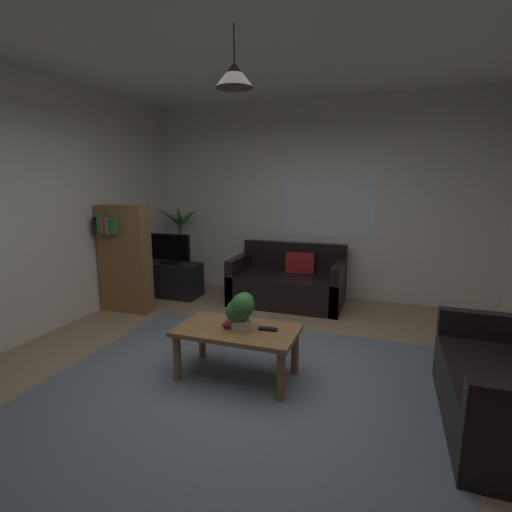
% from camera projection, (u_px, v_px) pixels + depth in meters
% --- Properties ---
extents(floor, '(5.03, 5.51, 0.02)m').
position_uv_depth(floor, '(244.00, 383.00, 3.26)').
color(floor, '#9E8466').
rests_on(floor, ground).
extents(rug, '(3.27, 3.03, 0.01)m').
position_uv_depth(rug, '(236.00, 394.00, 3.07)').
color(rug, slate).
rests_on(rug, ground).
extents(wall_back, '(5.15, 0.06, 2.85)m').
position_uv_depth(wall_back, '(312.00, 201.00, 5.56)').
color(wall_back, silver).
rests_on(wall_back, ground).
extents(wall_left, '(0.06, 5.51, 2.85)m').
position_uv_depth(wall_left, '(8.00, 209.00, 3.81)').
color(wall_left, silver).
rests_on(wall_left, ground).
extents(ceiling, '(5.03, 5.51, 0.02)m').
position_uv_depth(ceiling, '(242.00, 15.00, 2.71)').
color(ceiling, white).
extents(window_pane, '(1.31, 0.01, 0.92)m').
position_uv_depth(window_pane, '(328.00, 205.00, 5.47)').
color(window_pane, white).
extents(couch_under_window, '(1.54, 0.88, 0.82)m').
position_uv_depth(couch_under_window, '(288.00, 284.00, 5.36)').
color(couch_under_window, black).
rests_on(couch_under_window, ground).
extents(coffee_table, '(1.04, 0.58, 0.45)m').
position_uv_depth(coffee_table, '(237.00, 336.00, 3.28)').
color(coffee_table, olive).
rests_on(coffee_table, ground).
extents(book_on_table_0, '(0.13, 0.11, 0.03)m').
position_uv_depth(book_on_table_0, '(233.00, 326.00, 3.28)').
color(book_on_table_0, '#2D4C8C').
rests_on(book_on_table_0, coffee_table).
extents(book_on_table_1, '(0.13, 0.13, 0.03)m').
position_uv_depth(book_on_table_1, '(231.00, 323.00, 3.27)').
color(book_on_table_1, '#B22D2D').
rests_on(book_on_table_1, coffee_table).
extents(remote_on_table_0, '(0.16, 0.07, 0.02)m').
position_uv_depth(remote_on_table_0, '(268.00, 329.00, 3.21)').
color(remote_on_table_0, black).
rests_on(remote_on_table_0, coffee_table).
extents(potted_plant_on_table, '(0.26, 0.23, 0.32)m').
position_uv_depth(potted_plant_on_table, '(241.00, 309.00, 3.22)').
color(potted_plant_on_table, beige).
rests_on(potted_plant_on_table, coffee_table).
extents(tv_stand, '(0.90, 0.44, 0.50)m').
position_uv_depth(tv_stand, '(171.00, 279.00, 5.71)').
color(tv_stand, black).
rests_on(tv_stand, ground).
extents(tv, '(0.70, 0.16, 0.45)m').
position_uv_depth(tv, '(168.00, 249.00, 5.60)').
color(tv, black).
rests_on(tv, tv_stand).
extents(potted_palm_corner, '(0.78, 0.74, 1.34)m').
position_uv_depth(potted_palm_corner, '(181.00, 250.00, 6.14)').
color(potted_palm_corner, brown).
rests_on(potted_palm_corner, ground).
extents(bookshelf_corner, '(0.70, 0.31, 1.40)m').
position_uv_depth(bookshelf_corner, '(124.00, 258.00, 4.95)').
color(bookshelf_corner, olive).
rests_on(bookshelf_corner, ground).
extents(pendant_lamp, '(0.29, 0.29, 0.45)m').
position_uv_depth(pendant_lamp, '(234.00, 75.00, 2.87)').
color(pendant_lamp, black).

